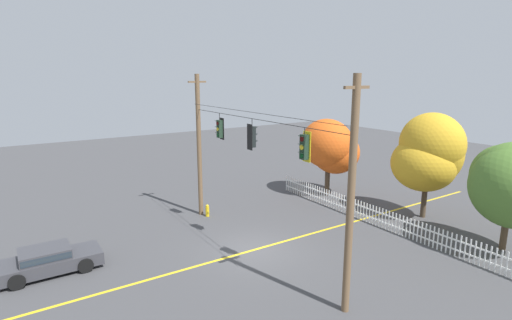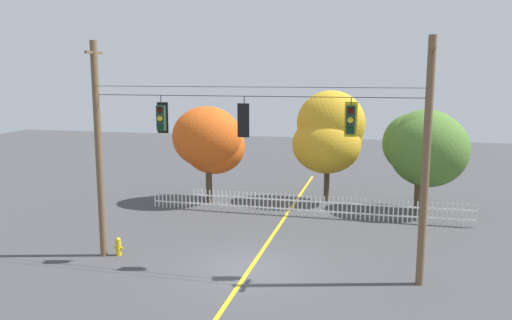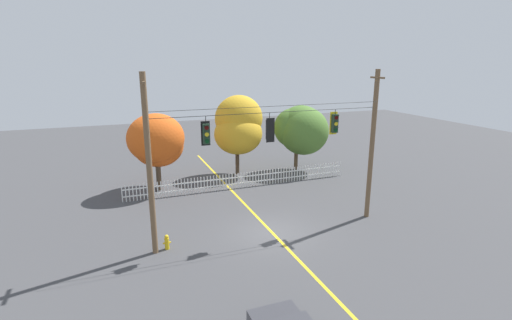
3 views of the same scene
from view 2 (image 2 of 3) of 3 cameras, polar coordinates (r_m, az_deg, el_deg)
ground at (r=19.68m, az=-0.66°, el=-11.93°), size 80.00×80.00×0.00m
lane_centerline_stripe at (r=19.68m, az=-0.66°, el=-11.92°), size 0.16×36.00×0.01m
signal_support_span at (r=18.54m, az=-0.69°, el=0.55°), size 12.37×1.10×8.44m
traffic_signal_northbound_secondary at (r=19.50m, az=-10.42°, el=4.61°), size 0.43×0.38×1.42m
traffic_signal_northbound_primary at (r=18.42m, az=-1.31°, el=4.45°), size 0.43×0.38×1.45m
traffic_signal_eastbound_side at (r=17.84m, az=10.43°, el=4.42°), size 0.43×0.38×1.36m
white_picket_fence at (r=26.36m, az=5.37°, el=-5.08°), size 16.45×0.06×1.12m
autumn_maple_near_fence at (r=28.80m, az=-5.10°, el=2.05°), size 3.90×3.86×5.44m
autumn_maple_mid at (r=28.91m, az=8.25°, el=2.97°), size 3.97×3.64×6.29m
autumn_oak_far_east at (r=28.04m, az=18.12°, el=1.61°), size 4.35×3.83×5.39m
fire_hydrant at (r=21.61m, az=-14.98°, el=-9.23°), size 0.38×0.22×0.75m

